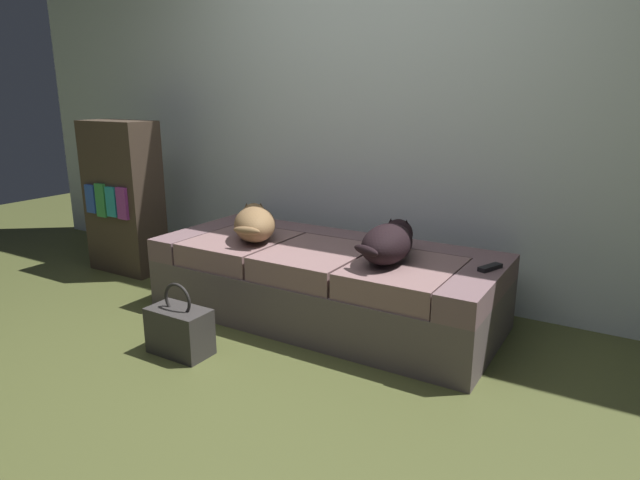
{
  "coord_description": "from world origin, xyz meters",
  "views": [
    {
      "loc": [
        1.55,
        -1.56,
        1.29
      ],
      "look_at": [
        0.0,
        1.0,
        0.48
      ],
      "focal_mm": 30.79,
      "sensor_mm": 36.0,
      "label": 1
    }
  ],
  "objects_px": {
    "couch": "(324,282)",
    "dog_dark": "(389,242)",
    "dog_tan": "(254,223)",
    "bookshelf": "(123,197)",
    "handbag": "(180,330)",
    "tv_remote": "(490,267)"
  },
  "relations": [
    {
      "from": "bookshelf",
      "to": "handbag",
      "type": "bearing_deg",
      "value": -31.11
    },
    {
      "from": "couch",
      "to": "handbag",
      "type": "distance_m",
      "value": 0.88
    },
    {
      "from": "tv_remote",
      "to": "bookshelf",
      "type": "xyz_separation_m",
      "value": [
        -2.64,
        -0.05,
        0.11
      ]
    },
    {
      "from": "handbag",
      "to": "bookshelf",
      "type": "bearing_deg",
      "value": 148.89
    },
    {
      "from": "dog_tan",
      "to": "tv_remote",
      "type": "relative_size",
      "value": 3.44
    },
    {
      "from": "bookshelf",
      "to": "couch",
      "type": "bearing_deg",
      "value": -0.49
    },
    {
      "from": "dog_tan",
      "to": "dog_dark",
      "type": "bearing_deg",
      "value": 0.98
    },
    {
      "from": "dog_dark",
      "to": "bookshelf",
      "type": "xyz_separation_m",
      "value": [
        -2.14,
        0.07,
        0.02
      ]
    },
    {
      "from": "tv_remote",
      "to": "bookshelf",
      "type": "distance_m",
      "value": 2.65
    },
    {
      "from": "couch",
      "to": "dog_dark",
      "type": "xyz_separation_m",
      "value": [
        0.43,
        -0.05,
        0.32
      ]
    },
    {
      "from": "tv_remote",
      "to": "couch",
      "type": "bearing_deg",
      "value": -154.82
    },
    {
      "from": "tv_remote",
      "to": "bookshelf",
      "type": "height_order",
      "value": "bookshelf"
    },
    {
      "from": "tv_remote",
      "to": "handbag",
      "type": "xyz_separation_m",
      "value": [
        -1.31,
        -0.85,
        -0.32
      ]
    },
    {
      "from": "tv_remote",
      "to": "handbag",
      "type": "distance_m",
      "value": 1.6
    },
    {
      "from": "couch",
      "to": "dog_dark",
      "type": "bearing_deg",
      "value": -7.26
    },
    {
      "from": "dog_dark",
      "to": "dog_tan",
      "type": "bearing_deg",
      "value": -179.02
    },
    {
      "from": "couch",
      "to": "dog_tan",
      "type": "xyz_separation_m",
      "value": [
        -0.45,
        -0.07,
        0.32
      ]
    },
    {
      "from": "couch",
      "to": "handbag",
      "type": "relative_size",
      "value": 5.29
    },
    {
      "from": "couch",
      "to": "handbag",
      "type": "height_order",
      "value": "couch"
    },
    {
      "from": "couch",
      "to": "tv_remote",
      "type": "relative_size",
      "value": 13.33
    },
    {
      "from": "dog_tan",
      "to": "tv_remote",
      "type": "distance_m",
      "value": 1.39
    },
    {
      "from": "tv_remote",
      "to": "dog_dark",
      "type": "bearing_deg",
      "value": -145.54
    }
  ]
}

